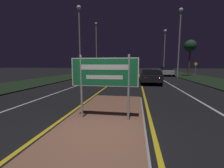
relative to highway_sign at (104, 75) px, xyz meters
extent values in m
plane|color=black|center=(0.00, -1.17, -1.54)|extent=(160.00, 160.00, 0.00)
cube|color=#999993|center=(0.00, 0.00, -1.51)|extent=(2.59, 7.38, 0.05)
cube|color=brown|center=(0.00, 0.00, -1.49)|extent=(2.47, 7.26, 0.10)
cube|color=black|center=(-9.50, 18.83, -1.50)|extent=(5.00, 100.00, 0.08)
cube|color=black|center=(9.50, 18.83, -1.50)|extent=(5.00, 100.00, 0.08)
cube|color=gold|center=(-1.49, 23.83, -1.53)|extent=(0.12, 70.00, 0.01)
cube|color=gold|center=(1.49, 23.83, -1.53)|extent=(0.12, 70.00, 0.01)
cube|color=silver|center=(-4.20, 23.83, -1.53)|extent=(0.12, 70.00, 0.01)
cube|color=silver|center=(4.20, 23.83, -1.53)|extent=(0.12, 70.00, 0.01)
cube|color=silver|center=(-7.20, 23.83, -1.53)|extent=(0.10, 70.00, 0.01)
cube|color=silver|center=(7.20, 23.83, -1.53)|extent=(0.10, 70.00, 0.01)
cylinder|color=#9E9E99|center=(-0.77, 0.00, -0.40)|extent=(0.07, 0.07, 2.06)
cylinder|color=#9E9E99|center=(0.77, 0.00, -0.40)|extent=(0.07, 0.07, 2.06)
cube|color=#19703D|center=(0.00, 0.00, 0.08)|extent=(2.13, 0.04, 0.89)
cube|color=white|center=(0.00, -0.02, 0.08)|extent=(2.13, 0.00, 0.89)
cube|color=#19703D|center=(0.00, -0.02, 0.08)|extent=(2.07, 0.01, 0.84)
cube|color=white|center=(0.00, -0.02, 0.24)|extent=(1.49, 0.01, 0.16)
cube|color=white|center=(0.00, -0.02, -0.08)|extent=(1.17, 0.01, 0.13)
cylinder|color=#9E9E99|center=(-6.31, 14.30, 2.86)|extent=(0.18, 0.18, 8.80)
sphere|color=white|center=(-6.31, 14.30, 7.43)|extent=(0.56, 0.56, 0.56)
cylinder|color=#9E9E99|center=(-6.65, 23.71, 3.14)|extent=(0.18, 0.18, 9.35)
sphere|color=white|center=(-6.65, 23.71, 7.95)|extent=(0.46, 0.46, 0.46)
cylinder|color=#9E9E99|center=(6.69, 17.64, 2.93)|extent=(0.18, 0.18, 8.94)
sphere|color=white|center=(6.69, 17.64, 7.57)|extent=(0.55, 0.55, 0.55)
cylinder|color=#9E9E99|center=(6.60, 28.17, 2.71)|extent=(0.18, 0.18, 8.50)
sphere|color=white|center=(6.60, 28.17, 7.14)|extent=(0.60, 0.60, 0.60)
cube|color=black|center=(2.33, 10.72, -0.90)|extent=(1.83, 4.65, 0.60)
cube|color=black|center=(2.33, 10.44, -0.38)|extent=(1.61, 2.42, 0.43)
sphere|color=red|center=(1.77, 8.41, -0.82)|extent=(0.14, 0.14, 0.14)
sphere|color=red|center=(2.90, 8.41, -0.82)|extent=(0.14, 0.14, 0.14)
cylinder|color=black|center=(1.46, 12.16, -1.20)|extent=(0.22, 0.68, 0.68)
cylinder|color=black|center=(3.21, 12.16, -1.20)|extent=(0.22, 0.68, 0.68)
cylinder|color=black|center=(1.46, 9.27, -1.20)|extent=(0.22, 0.68, 0.68)
cylinder|color=black|center=(3.21, 9.27, -1.20)|extent=(0.22, 0.68, 0.68)
cube|color=#B7B7BC|center=(5.92, 21.66, -0.86)|extent=(1.84, 4.34, 0.65)
cube|color=black|center=(5.92, 21.40, -0.27)|extent=(1.62, 2.26, 0.53)
sphere|color=red|center=(5.35, 19.51, -0.78)|extent=(0.14, 0.14, 0.14)
sphere|color=red|center=(6.49, 19.51, -0.78)|extent=(0.14, 0.14, 0.14)
cylinder|color=black|center=(5.05, 23.01, -1.18)|extent=(0.22, 0.71, 0.71)
cylinder|color=black|center=(6.80, 23.01, -1.18)|extent=(0.22, 0.71, 0.71)
cylinder|color=black|center=(5.05, 20.32, -1.18)|extent=(0.22, 0.71, 0.71)
cylinder|color=black|center=(6.80, 20.32, -1.18)|extent=(0.22, 0.71, 0.71)
cube|color=navy|center=(-2.59, 10.82, -0.91)|extent=(1.76, 4.09, 0.57)
cube|color=black|center=(-2.59, 11.07, -0.42)|extent=(1.55, 2.13, 0.41)
sphere|color=white|center=(-3.13, 8.80, -0.84)|extent=(0.14, 0.14, 0.14)
sphere|color=white|center=(-2.04, 8.80, -0.84)|extent=(0.14, 0.14, 0.14)
cylinder|color=black|center=(-3.43, 9.55, -1.19)|extent=(0.22, 0.69, 0.69)
cylinder|color=black|center=(-1.74, 9.55, -1.19)|extent=(0.22, 0.69, 0.69)
cylinder|color=black|center=(-3.43, 12.09, -1.19)|extent=(0.22, 0.69, 0.69)
cylinder|color=black|center=(-1.74, 12.09, -1.19)|extent=(0.22, 0.69, 0.69)
cube|color=navy|center=(-5.93, 26.15, -0.91)|extent=(1.89, 4.26, 0.62)
cube|color=black|center=(-5.93, 26.41, -0.39)|extent=(1.66, 2.21, 0.43)
sphere|color=white|center=(-6.52, 24.05, -0.83)|extent=(0.14, 0.14, 0.14)
sphere|color=white|center=(-5.35, 24.05, -0.83)|extent=(0.14, 0.14, 0.14)
cylinder|color=black|center=(-6.84, 24.83, -1.22)|extent=(0.22, 0.63, 0.63)
cylinder|color=black|center=(-5.03, 24.83, -1.22)|extent=(0.22, 0.63, 0.63)
cylinder|color=black|center=(-6.84, 27.47, -1.22)|extent=(0.22, 0.63, 0.63)
cylinder|color=black|center=(-5.03, 27.47, -1.22)|extent=(0.22, 0.63, 0.63)
cube|color=#B7B7BC|center=(-5.75, 37.73, -0.92)|extent=(1.73, 4.25, 0.61)
cube|color=black|center=(-5.75, 37.99, -0.39)|extent=(1.53, 2.21, 0.45)
sphere|color=white|center=(-6.29, 35.63, -0.84)|extent=(0.14, 0.14, 0.14)
sphere|color=white|center=(-5.22, 35.63, -0.84)|extent=(0.14, 0.14, 0.14)
cylinder|color=black|center=(-6.58, 36.42, -1.22)|extent=(0.22, 0.62, 0.62)
cylinder|color=black|center=(-4.93, 36.42, -1.22)|extent=(0.22, 0.62, 0.62)
cylinder|color=black|center=(-6.58, 39.05, -1.22)|extent=(0.22, 0.62, 0.62)
cylinder|color=black|center=(-4.93, 39.05, -1.22)|extent=(0.22, 0.62, 0.62)
cylinder|color=#9E9E99|center=(9.64, 19.43, -0.48)|extent=(0.06, 0.06, 1.96)
cube|color=yellow|center=(9.64, 19.43, 0.44)|extent=(0.60, 0.02, 0.60)
cylinder|color=#4C3823|center=(9.19, 20.90, 0.70)|extent=(0.24, 0.24, 4.31)
sphere|color=#1E4223|center=(9.19, 20.90, 3.26)|extent=(1.80, 1.80, 1.80)
camera|label=1|loc=(1.00, -4.60, 0.31)|focal=24.00mm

